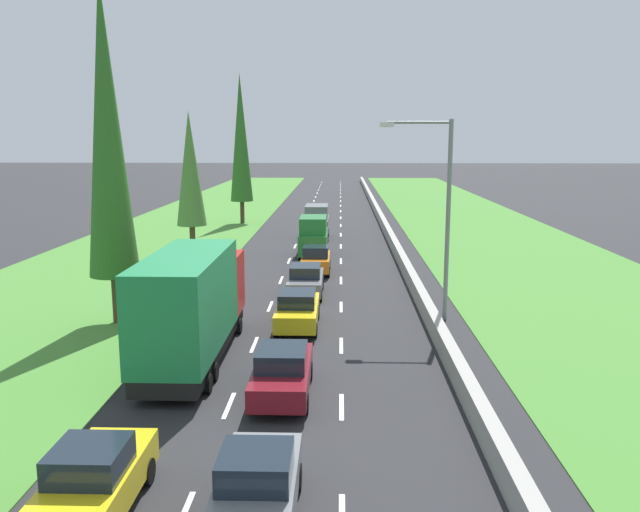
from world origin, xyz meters
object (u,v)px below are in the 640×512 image
green_box_truck_left_lane (193,304)px  grey_sedan_centre_lane (306,280)px  green_van_centre_lane (313,237)px  street_light_mast (441,205)px  grey_hatchback_centre_lane (258,485)px  grey_van_centre_lane (317,222)px  orange_hatchback_centre_lane (316,260)px  poplar_tree_second (107,130)px  yellow_hatchback_left_lane (95,479)px  yellow_sedan_centre_lane (298,309)px  poplar_tree_third (190,169)px  maroon_sedan_centre_lane (282,372)px  poplar_tree_fourth (241,138)px

green_box_truck_left_lane → grey_sedan_centre_lane: bearing=70.8°
green_van_centre_lane → street_light_mast: size_ratio=0.54×
grey_hatchback_centre_lane → grey_van_centre_lane: 39.69m
orange_hatchback_centre_lane → poplar_tree_second: (-8.49, -11.07, 7.70)m
orange_hatchback_centre_lane → green_van_centre_lane: green_van_centre_lane is taller
street_light_mast → yellow_hatchback_left_lane: bearing=-121.7°
yellow_hatchback_left_lane → grey_hatchback_centre_lane: (3.60, -0.15, 0.00)m
street_light_mast → poplar_tree_second: bearing=-175.8°
grey_hatchback_centre_lane → yellow_sedan_centre_lane: grey_hatchback_centre_lane is taller
poplar_tree_second → poplar_tree_third: size_ratio=1.49×
yellow_hatchback_left_lane → grey_sedan_centre_lane: (3.56, 20.35, -0.02)m
poplar_tree_second → poplar_tree_third: (-0.34, 16.61, -2.48)m
yellow_sedan_centre_lane → grey_sedan_centre_lane: (0.04, 5.94, 0.00)m
yellow_hatchback_left_lane → green_box_truck_left_lane: green_box_truck_left_lane is taller
maroon_sedan_centre_lane → green_box_truck_left_lane: bearing=138.0°
green_box_truck_left_lane → poplar_tree_second: size_ratio=0.63×
orange_hatchback_centre_lane → poplar_tree_third: bearing=147.9°
poplar_tree_third → green_van_centre_lane: bearing=1.8°
grey_hatchback_centre_lane → grey_van_centre_lane: (-0.14, 39.69, 0.56)m
poplar_tree_fourth → grey_sedan_centre_lane: bearing=-75.1°
poplar_tree_third → poplar_tree_fourth: (0.86, 17.56, 2.07)m
maroon_sedan_centre_lane → poplar_tree_fourth: bearing=100.2°
green_van_centre_lane → street_light_mast: bearing=-68.2°
orange_hatchback_centre_lane → poplar_tree_fourth: (-7.97, 23.10, 7.28)m
orange_hatchback_centre_lane → poplar_tree_third: size_ratio=0.39×
grey_hatchback_centre_lane → street_light_mast: size_ratio=0.43×
grey_sedan_centre_lane → poplar_tree_third: bearing=127.4°
grey_sedan_centre_lane → poplar_tree_third: (-8.50, 11.13, 5.24)m
green_box_truck_left_lane → poplar_tree_fourth: size_ratio=0.66×
green_box_truck_left_lane → orange_hatchback_centre_lane: (3.94, 15.95, -1.35)m
grey_hatchback_centre_lane → maroon_sedan_centre_lane: size_ratio=0.87×
poplar_tree_fourth → street_light_mast: 36.02m
grey_van_centre_lane → poplar_tree_fourth: size_ratio=0.35×
yellow_sedan_centre_lane → grey_van_centre_lane: (-0.06, 25.14, 0.59)m
yellow_hatchback_left_lane → green_van_centre_lane: bearing=83.7°
maroon_sedan_centre_lane → yellow_sedan_centre_lane: same height
maroon_sedan_centre_lane → orange_hatchback_centre_lane: 19.17m
green_van_centre_lane → poplar_tree_fourth: bearing=113.7°
grey_van_centre_lane → poplar_tree_third: bearing=-136.2°
grey_hatchback_centre_lane → orange_hatchback_centre_lane: bearing=89.4°
yellow_sedan_centre_lane → poplar_tree_fourth: bearing=102.4°
street_light_mast → poplar_tree_fourth: bearing=112.8°
yellow_hatchback_left_lane → poplar_tree_third: (-4.94, 31.47, 5.22)m
maroon_sedan_centre_lane → green_van_centre_lane: bearing=90.0°
maroon_sedan_centre_lane → grey_van_centre_lane: (-0.06, 32.76, 0.59)m
yellow_sedan_centre_lane → grey_sedan_centre_lane: same height
grey_sedan_centre_lane → poplar_tree_fourth: size_ratio=0.32×
grey_hatchback_centre_lane → poplar_tree_second: poplar_tree_second is taller
grey_sedan_centre_lane → grey_van_centre_lane: size_ratio=0.92×
grey_hatchback_centre_lane → maroon_sedan_centre_lane: bearing=90.7°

